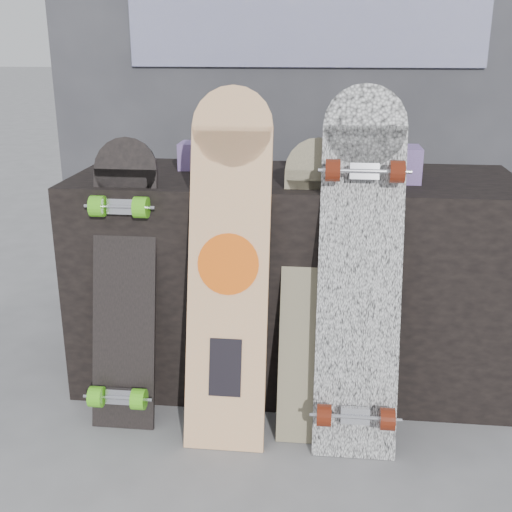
# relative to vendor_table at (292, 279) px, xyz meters

# --- Properties ---
(ground) EXTENTS (60.00, 60.00, 0.00)m
(ground) POSITION_rel_vendor_table_xyz_m (0.00, -0.50, -0.40)
(ground) COLOR slate
(ground) RESTS_ON ground
(vendor_table) EXTENTS (1.60, 0.60, 0.80)m
(vendor_table) POSITION_rel_vendor_table_xyz_m (0.00, 0.00, 0.00)
(vendor_table) COLOR black
(vendor_table) RESTS_ON ground
(booth) EXTENTS (2.40, 0.22, 2.20)m
(booth) POSITION_rel_vendor_table_xyz_m (0.00, 0.85, 0.70)
(booth) COLOR #333338
(booth) RESTS_ON ground
(merch_box_purple) EXTENTS (0.18, 0.12, 0.10)m
(merch_box_purple) POSITION_rel_vendor_table_xyz_m (-0.35, 0.10, 0.45)
(merch_box_purple) COLOR #653E7E
(merch_box_purple) RESTS_ON vendor_table
(merch_box_small) EXTENTS (0.14, 0.14, 0.12)m
(merch_box_small) POSITION_rel_vendor_table_xyz_m (0.37, -0.05, 0.46)
(merch_box_small) COLOR #653E7E
(merch_box_small) RESTS_ON vendor_table
(merch_box_flat) EXTENTS (0.22, 0.10, 0.06)m
(merch_box_flat) POSITION_rel_vendor_table_xyz_m (0.17, 0.17, 0.43)
(merch_box_flat) COLOR #D1B78C
(merch_box_flat) RESTS_ON vendor_table
(longboard_geisha) EXTENTS (0.26, 0.34, 1.14)m
(longboard_geisha) POSITION_rel_vendor_table_xyz_m (-0.19, -0.37, 0.20)
(longboard_geisha) COLOR #D0B48C
(longboard_geisha) RESTS_ON ground
(longboard_celtic) EXTENTS (0.22, 0.32, 0.97)m
(longboard_celtic) POSITION_rel_vendor_table_xyz_m (0.09, -0.31, 0.11)
(longboard_celtic) COLOR #C3B585
(longboard_celtic) RESTS_ON ground
(longboard_cascadia) EXTENTS (0.26, 0.40, 1.14)m
(longboard_cascadia) POSITION_rel_vendor_table_xyz_m (0.23, -0.37, 0.19)
(longboard_cascadia) COLOR white
(longboard_cascadia) RESTS_ON ground
(skateboard_dark) EXTENTS (0.22, 0.31, 0.97)m
(skateboard_dark) POSITION_rel_vendor_table_xyz_m (-0.55, -0.34, 0.10)
(skateboard_dark) COLOR black
(skateboard_dark) RESTS_ON ground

